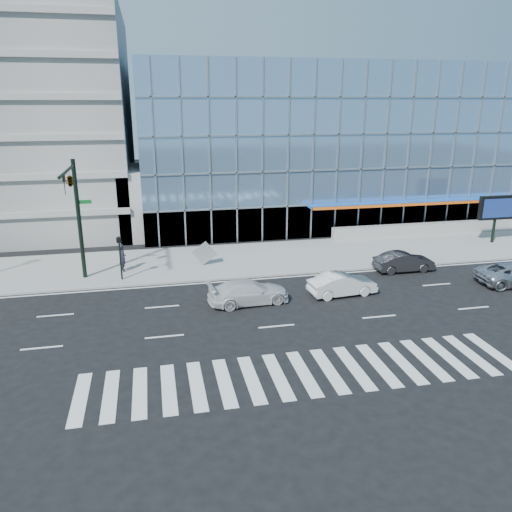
# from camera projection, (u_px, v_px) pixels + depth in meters

# --- Properties ---
(ground) EXTENTS (160.00, 160.00, 0.00)m
(ground) POSITION_uv_depth(u_px,v_px,m) (261.00, 299.00, 30.79)
(ground) COLOR black
(ground) RESTS_ON ground
(sidewalk) EXTENTS (120.00, 8.00, 0.15)m
(sidewalk) POSITION_uv_depth(u_px,v_px,m) (238.00, 259.00, 38.24)
(sidewalk) COLOR gray
(sidewalk) RESTS_ON ground
(theatre_building) EXTENTS (42.00, 26.00, 15.00)m
(theatre_building) POSITION_uv_depth(u_px,v_px,m) (333.00, 140.00, 55.60)
(theatre_building) COLOR #7197BC
(theatre_building) RESTS_ON ground
(parking_garage) EXTENTS (24.00, 24.00, 20.00)m
(parking_garage) POSITION_uv_depth(u_px,v_px,m) (1.00, 119.00, 48.13)
(parking_garage) COLOR gray
(parking_garage) RESTS_ON ground
(ramp_block) EXTENTS (6.00, 8.00, 6.00)m
(ramp_block) POSITION_uv_depth(u_px,v_px,m) (154.00, 200.00, 45.51)
(ramp_block) COLOR gray
(ramp_block) RESTS_ON ground
(retaining_wall) EXTENTS (30.00, 0.80, 1.00)m
(retaining_wall) POSITION_uv_depth(u_px,v_px,m) (486.00, 225.00, 46.18)
(retaining_wall) COLOR gray
(retaining_wall) RESTS_ON sidewalk
(traffic_signal) EXTENTS (1.14, 5.74, 8.00)m
(traffic_signal) POSITION_uv_depth(u_px,v_px,m) (73.00, 194.00, 31.04)
(traffic_signal) COLOR black
(traffic_signal) RESTS_ON sidewalk
(ped_signal_post) EXTENTS (0.30, 0.33, 3.00)m
(ped_signal_post) POSITION_uv_depth(u_px,v_px,m) (120.00, 251.00, 33.08)
(ped_signal_post) COLOR black
(ped_signal_post) RESTS_ON sidewalk
(marquee_sign) EXTENTS (3.20, 0.43, 4.00)m
(marquee_sign) POSITION_uv_depth(u_px,v_px,m) (497.00, 209.00, 41.69)
(marquee_sign) COLOR black
(marquee_sign) RESTS_ON sidewalk
(white_suv) EXTENTS (5.11, 2.51, 1.43)m
(white_suv) POSITION_uv_depth(u_px,v_px,m) (249.00, 292.00, 29.94)
(white_suv) COLOR silver
(white_suv) RESTS_ON ground
(white_sedan) EXTENTS (4.43, 1.91, 1.42)m
(white_sedan) POSITION_uv_depth(u_px,v_px,m) (342.00, 284.00, 31.21)
(white_sedan) COLOR silver
(white_sedan) RESTS_ON ground
(dark_sedan) EXTENTS (4.26, 1.49, 1.40)m
(dark_sedan) POSITION_uv_depth(u_px,v_px,m) (404.00, 262.00, 35.59)
(dark_sedan) COLOR black
(dark_sedan) RESTS_ON ground
(pedestrian) EXTENTS (0.65, 0.82, 1.97)m
(pedestrian) POSITION_uv_depth(u_px,v_px,m) (123.00, 258.00, 35.11)
(pedestrian) COLOR black
(pedestrian) RESTS_ON sidewalk
(tilted_panel) EXTENTS (1.82, 0.14, 1.82)m
(tilted_panel) POSITION_uv_depth(u_px,v_px,m) (204.00, 253.00, 36.37)
(tilted_panel) COLOR gray
(tilted_panel) RESTS_ON sidewalk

